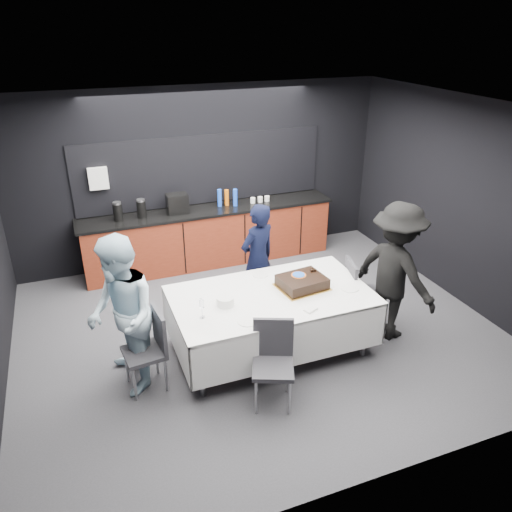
{
  "coord_description": "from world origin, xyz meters",
  "views": [
    {
      "loc": [
        -1.97,
        -5.04,
        3.71
      ],
      "look_at": [
        0.0,
        0.1,
        1.05
      ],
      "focal_mm": 35.0,
      "sensor_mm": 36.0,
      "label": 1
    }
  ],
  "objects_px": {
    "chair_near": "(273,356)",
    "person_left": "(122,316)",
    "person_center": "(258,259)",
    "chair_right": "(358,289)",
    "cake_assembly": "(302,282)",
    "party_table": "(271,304)",
    "chair_left": "(151,344)",
    "plate_stack": "(225,301)",
    "person_right": "(395,272)",
    "champagne_flute": "(202,305)"
  },
  "relations": [
    {
      "from": "chair_left",
      "to": "person_left",
      "type": "bearing_deg",
      "value": 157.92
    },
    {
      "from": "party_table",
      "to": "cake_assembly",
      "type": "relative_size",
      "value": 3.78
    },
    {
      "from": "cake_assembly",
      "to": "chair_right",
      "type": "xyz_separation_m",
      "value": [
        0.86,
        0.1,
        -0.31
      ]
    },
    {
      "from": "cake_assembly",
      "to": "champagne_flute",
      "type": "height_order",
      "value": "champagne_flute"
    },
    {
      "from": "chair_near",
      "to": "person_left",
      "type": "bearing_deg",
      "value": 151.2
    },
    {
      "from": "chair_near",
      "to": "chair_right",
      "type": "bearing_deg",
      "value": 30.29
    },
    {
      "from": "chair_left",
      "to": "chair_right",
      "type": "height_order",
      "value": "same"
    },
    {
      "from": "champagne_flute",
      "to": "person_center",
      "type": "height_order",
      "value": "person_center"
    },
    {
      "from": "cake_assembly",
      "to": "person_center",
      "type": "distance_m",
      "value": 0.94
    },
    {
      "from": "plate_stack",
      "to": "person_right",
      "type": "relative_size",
      "value": 0.11
    },
    {
      "from": "plate_stack",
      "to": "champagne_flute",
      "type": "xyz_separation_m",
      "value": [
        -0.31,
        -0.16,
        0.11
      ]
    },
    {
      "from": "cake_assembly",
      "to": "champagne_flute",
      "type": "relative_size",
      "value": 2.74
    },
    {
      "from": "champagne_flute",
      "to": "person_right",
      "type": "distance_m",
      "value": 2.44
    },
    {
      "from": "plate_stack",
      "to": "champagne_flute",
      "type": "distance_m",
      "value": 0.37
    },
    {
      "from": "champagne_flute",
      "to": "person_center",
      "type": "relative_size",
      "value": 0.14
    },
    {
      "from": "champagne_flute",
      "to": "chair_near",
      "type": "height_order",
      "value": "champagne_flute"
    },
    {
      "from": "party_table",
      "to": "person_left",
      "type": "distance_m",
      "value": 1.72
    },
    {
      "from": "chair_left",
      "to": "person_left",
      "type": "relative_size",
      "value": 0.52
    },
    {
      "from": "chair_left",
      "to": "chair_near",
      "type": "distance_m",
      "value": 1.32
    },
    {
      "from": "person_right",
      "to": "chair_left",
      "type": "bearing_deg",
      "value": 71.75
    },
    {
      "from": "champagne_flute",
      "to": "cake_assembly",
      "type": "bearing_deg",
      "value": 9.35
    },
    {
      "from": "cake_assembly",
      "to": "person_left",
      "type": "relative_size",
      "value": 0.35
    },
    {
      "from": "chair_right",
      "to": "chair_left",
      "type": "bearing_deg",
      "value": -174.69
    },
    {
      "from": "cake_assembly",
      "to": "person_right",
      "type": "bearing_deg",
      "value": -11.36
    },
    {
      "from": "cake_assembly",
      "to": "person_right",
      "type": "height_order",
      "value": "person_right"
    },
    {
      "from": "chair_right",
      "to": "person_left",
      "type": "height_order",
      "value": "person_left"
    },
    {
      "from": "chair_right",
      "to": "person_center",
      "type": "relative_size",
      "value": 0.6
    },
    {
      "from": "plate_stack",
      "to": "chair_right",
      "type": "xyz_separation_m",
      "value": [
        1.83,
        0.15,
        -0.3
      ]
    },
    {
      "from": "plate_stack",
      "to": "chair_left",
      "type": "xyz_separation_m",
      "value": [
        -0.88,
        -0.1,
        -0.3
      ]
    },
    {
      "from": "person_center",
      "to": "person_right",
      "type": "bearing_deg",
      "value": 118.05
    },
    {
      "from": "party_table",
      "to": "chair_right",
      "type": "distance_m",
      "value": 1.27
    },
    {
      "from": "champagne_flute",
      "to": "chair_right",
      "type": "distance_m",
      "value": 2.21
    },
    {
      "from": "plate_stack",
      "to": "person_right",
      "type": "xyz_separation_m",
      "value": [
        2.13,
        -0.18,
        0.06
      ]
    },
    {
      "from": "chair_near",
      "to": "cake_assembly",
      "type": "bearing_deg",
      "value": 48.93
    },
    {
      "from": "chair_left",
      "to": "person_center",
      "type": "bearing_deg",
      "value": 32.91
    },
    {
      "from": "cake_assembly",
      "to": "person_center",
      "type": "bearing_deg",
      "value": 103.29
    },
    {
      "from": "chair_near",
      "to": "person_left",
      "type": "xyz_separation_m",
      "value": [
        -1.39,
        0.77,
        0.35
      ]
    },
    {
      "from": "person_center",
      "to": "chair_right",
      "type": "bearing_deg",
      "value": 120.83
    },
    {
      "from": "champagne_flute",
      "to": "chair_left",
      "type": "relative_size",
      "value": 0.24
    },
    {
      "from": "person_left",
      "to": "chair_right",
      "type": "bearing_deg",
      "value": 87.43
    },
    {
      "from": "cake_assembly",
      "to": "person_right",
      "type": "distance_m",
      "value": 1.17
    },
    {
      "from": "chair_right",
      "to": "champagne_flute",
      "type": "bearing_deg",
      "value": -171.77
    },
    {
      "from": "chair_left",
      "to": "chair_near",
      "type": "bearing_deg",
      "value": -30.16
    },
    {
      "from": "chair_left",
      "to": "party_table",
      "type": "bearing_deg",
      "value": 5.25
    },
    {
      "from": "party_table",
      "to": "chair_near",
      "type": "xyz_separation_m",
      "value": [
        -0.31,
        -0.8,
        -0.11
      ]
    },
    {
      "from": "cake_assembly",
      "to": "chair_left",
      "type": "xyz_separation_m",
      "value": [
        -1.86,
        -0.15,
        -0.31
      ]
    },
    {
      "from": "plate_stack",
      "to": "champagne_flute",
      "type": "bearing_deg",
      "value": -153.12
    },
    {
      "from": "person_left",
      "to": "person_right",
      "type": "distance_m",
      "value": 3.26
    },
    {
      "from": "party_table",
      "to": "person_center",
      "type": "bearing_deg",
      "value": 78.49
    },
    {
      "from": "champagne_flute",
      "to": "person_right",
      "type": "height_order",
      "value": "person_right"
    }
  ]
}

